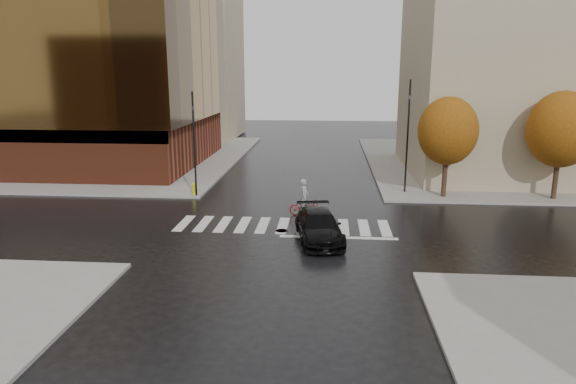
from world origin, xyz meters
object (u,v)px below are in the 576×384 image
object	(u,v)px
cyclist	(305,204)
traffic_light_nw	(194,138)
fire_hydrant	(194,188)
sedan	(319,226)
traffic_light_ne	(408,129)

from	to	relation	value
cyclist	traffic_light_nw	distance (m)	8.94
traffic_light_nw	fire_hydrant	distance (m)	3.38
traffic_light_nw	fire_hydrant	xyz separation A→B (m)	(-0.20, 0.20, -3.37)
sedan	cyclist	distance (m)	4.39
sedan	fire_hydrant	world-z (taller)	sedan
traffic_light_nw	traffic_light_ne	bearing A→B (deg)	91.57
traffic_light_nw	fire_hydrant	bearing A→B (deg)	-142.57
traffic_light_nw	sedan	bearing A→B (deg)	38.16
sedan	traffic_light_nw	xyz separation A→B (m)	(-8.31, 8.10, 3.23)
sedan	traffic_light_ne	world-z (taller)	traffic_light_ne
sedan	traffic_light_ne	xyz separation A→B (m)	(5.64, 10.35, 3.73)
traffic_light_ne	fire_hydrant	distance (m)	14.81
fire_hydrant	cyclist	bearing A→B (deg)	-27.69
traffic_light_nw	fire_hydrant	world-z (taller)	traffic_light_nw
cyclist	traffic_light_ne	xyz separation A→B (m)	(6.52, 6.05, 3.72)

